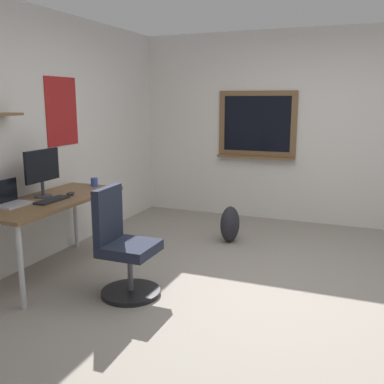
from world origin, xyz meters
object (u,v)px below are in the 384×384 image
at_px(computer_mouse, 71,194).
at_px(backpack, 230,224).
at_px(desk, 51,206).
at_px(office_chair, 123,249).
at_px(monitor_primary, 42,170).
at_px(laptop, 10,199).
at_px(keyboard, 52,200).
at_px(coffee_mug, 94,182).

relative_size(computer_mouse, backpack, 0.24).
height_order(desk, backpack, desk).
distance_m(office_chair, backpack, 1.80).
xyz_separation_m(office_chair, computer_mouse, (0.37, 0.81, 0.36)).
bearing_deg(monitor_primary, laptop, 173.01).
xyz_separation_m(computer_mouse, backpack, (1.37, -1.24, -0.55)).
relative_size(keyboard, computer_mouse, 3.56).
bearing_deg(computer_mouse, keyboard, 180.00).
relative_size(desk, backpack, 3.62).
bearing_deg(desk, computer_mouse, -22.47).
xyz_separation_m(monitor_primary, coffee_mug, (0.65, -0.14, -0.22)).
bearing_deg(coffee_mug, backpack, -55.42).
xyz_separation_m(desk, backpack, (1.57, -1.32, -0.46)).
height_order(keyboard, computer_mouse, computer_mouse).
bearing_deg(keyboard, computer_mouse, -0.00).
distance_m(coffee_mug, backpack, 1.67).
distance_m(desk, keyboard, 0.14).
distance_m(computer_mouse, coffee_mug, 0.49).
height_order(computer_mouse, coffee_mug, coffee_mug).
xyz_separation_m(keyboard, computer_mouse, (0.28, -0.00, 0.01)).
height_order(desk, keyboard, keyboard).
xyz_separation_m(desk, coffee_mug, (0.69, -0.03, 0.12)).
bearing_deg(coffee_mug, computer_mouse, -174.12).
relative_size(monitor_primary, coffee_mug, 5.04).
height_order(laptop, monitor_primary, monitor_primary).
distance_m(office_chair, computer_mouse, 0.96).
xyz_separation_m(coffee_mug, backpack, (0.89, -1.29, -0.58)).
xyz_separation_m(desk, office_chair, (-0.17, -0.89, -0.27)).
height_order(monitor_primary, computer_mouse, monitor_primary).
bearing_deg(laptop, monitor_primary, -6.99).
distance_m(desk, backpack, 2.11).
bearing_deg(desk, office_chair, -100.77).
distance_m(office_chair, monitor_primary, 1.19).
height_order(desk, office_chair, office_chair).
distance_m(desk, office_chair, 0.94).
height_order(coffee_mug, backpack, coffee_mug).
height_order(desk, monitor_primary, monitor_primary).
xyz_separation_m(office_chair, coffee_mug, (0.86, 0.86, 0.39)).
height_order(desk, coffee_mug, coffee_mug).
bearing_deg(office_chair, keyboard, 83.60).
bearing_deg(desk, keyboard, -133.37).
bearing_deg(backpack, computer_mouse, 137.97).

